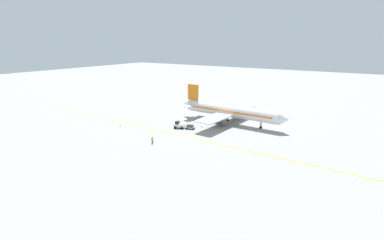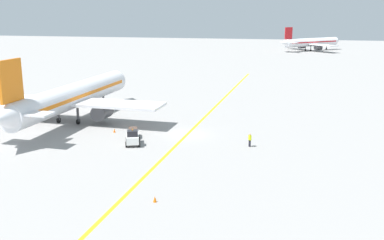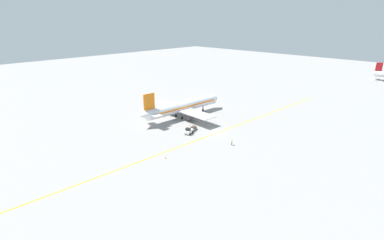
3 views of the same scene
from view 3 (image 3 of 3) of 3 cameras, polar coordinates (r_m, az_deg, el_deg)
The scene contains 8 objects.
ground_plane at distance 89.36m, azimuth 4.59°, elevation -2.54°, with size 400.00×400.00×0.00m, color gray.
apron_yellow_centreline at distance 89.36m, azimuth 4.59°, elevation -2.54°, with size 0.40×120.00×0.01m, color yellow.
airplane_at_gate at distance 102.43m, azimuth -1.86°, elevation 2.54°, with size 28.21×35.51×10.60m.
baggage_tug_white at distance 88.33m, azimuth -0.62°, elevation -2.11°, with size 2.52×3.33×2.11m.
baggage_cart_trailing at distance 91.16m, azimuth 0.29°, elevation -1.52°, with size 2.17×2.91×1.24m.
ground_crew_worker at distance 81.41m, azimuth 7.60°, elevation -4.17°, with size 0.41×0.47×1.68m.
traffic_cone_near_nose at distance 73.76m, azimuth -5.06°, elevation -7.17°, with size 0.32×0.32×0.55m, color orange.
traffic_cone_mid_apron at distance 94.72m, azimuth -0.40°, elevation -1.03°, with size 0.32×0.32×0.55m, color orange.
Camera 3 is at (52.87, -64.20, 32.69)m, focal length 28.00 mm.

